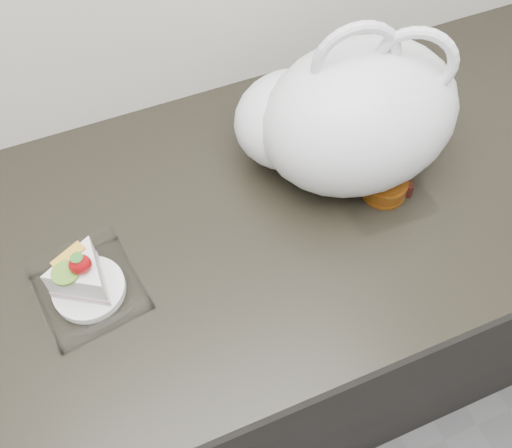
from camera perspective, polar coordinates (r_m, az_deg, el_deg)
counter at (r=1.34m, az=-4.88°, el=-11.52°), size 2.04×0.64×0.90m
cake_tray at (r=0.90m, az=-16.64°, el=-5.69°), size 0.17×0.17×0.12m
mooncake_wrap at (r=1.00m, az=12.79°, el=3.54°), size 0.16×0.15×0.04m
plastic_bag at (r=0.95m, az=8.95°, el=10.57°), size 0.42×0.36×0.31m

